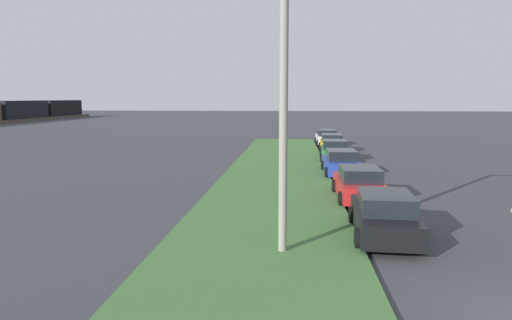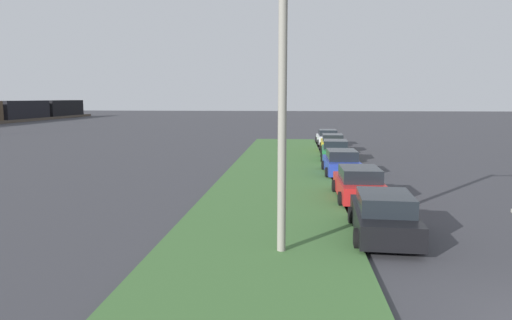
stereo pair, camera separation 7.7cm
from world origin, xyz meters
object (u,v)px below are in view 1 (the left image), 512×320
at_px(parked_car_black, 384,216).
at_px(parked_car_yellow, 332,143).
at_px(parked_car_red, 359,184).
at_px(parked_car_blue, 341,163).
at_px(parked_car_green, 334,151).
at_px(streetlight, 297,99).
at_px(parked_car_white, 326,138).

xyz_separation_m(parked_car_black, parked_car_yellow, (23.61, -0.24, 0.00)).
bearing_deg(parked_car_yellow, parked_car_red, -179.40).
xyz_separation_m(parked_car_blue, parked_car_green, (6.21, -0.16, 0.00)).
relative_size(parked_car_black, parked_car_red, 1.02).
bearing_deg(parked_car_black, streetlight, 125.51).
distance_m(parked_car_blue, parked_car_yellow, 11.60).
xyz_separation_m(parked_car_green, parked_car_white, (10.85, -0.19, 0.00)).
bearing_deg(parked_car_blue, parked_car_green, -2.60).
bearing_deg(parked_car_black, parked_car_white, 2.74).
height_order(parked_car_green, parked_car_yellow, same).
bearing_deg(parked_car_blue, parked_car_black, 179.69).
relative_size(parked_car_blue, parked_car_green, 0.99).
height_order(parked_car_black, parked_car_red, same).
bearing_deg(parked_car_yellow, parked_car_white, 1.95).
height_order(parked_car_blue, streetlight, streetlight).
xyz_separation_m(parked_car_red, parked_car_white, (23.69, -0.24, 0.00)).
relative_size(parked_car_blue, parked_car_yellow, 1.00).
xyz_separation_m(parked_car_red, parked_car_green, (12.84, -0.05, 0.00)).
relative_size(parked_car_white, streetlight, 0.58).
xyz_separation_m(parked_car_red, parked_car_blue, (6.63, 0.11, 0.00)).
xyz_separation_m(parked_car_black, parked_car_red, (5.38, 0.05, 0.00)).
xyz_separation_m(parked_car_blue, parked_car_yellow, (11.60, -0.40, 0.00)).
bearing_deg(parked_car_black, parked_car_red, 3.63).
bearing_deg(parked_car_red, parked_car_green, -0.96).
distance_m(parked_car_red, parked_car_blue, 6.64).
relative_size(parked_car_red, parked_car_white, 1.00).
distance_m(parked_car_red, streetlight, 8.52).
height_order(parked_car_red, parked_car_blue, same).
bearing_deg(parked_car_blue, parked_car_yellow, -3.04).
distance_m(parked_car_black, parked_car_blue, 12.01).
bearing_deg(parked_car_yellow, parked_car_black, -179.08).
bearing_deg(parked_car_blue, parked_car_white, -2.26).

